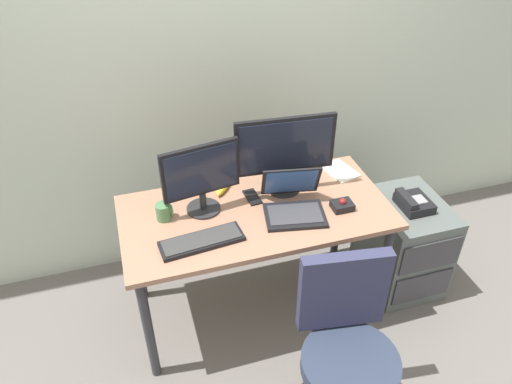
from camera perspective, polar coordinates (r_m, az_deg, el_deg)
ground_plane at (r=3.15m, az=-0.00°, el=-12.94°), size 8.00×8.00×0.00m
back_wall at (r=2.91m, az=-4.20°, el=16.34°), size 6.00×0.10×2.80m
desk at (r=2.68m, az=-0.00°, el=-3.60°), size 1.42×0.70×0.76m
file_cabinet at (r=3.24m, az=16.53°, el=-5.68°), size 0.42×0.53×0.60m
desk_phone at (r=3.02m, az=17.62°, el=-1.17°), size 0.17×0.20×0.09m
office_chair at (r=2.42m, az=10.21°, el=-18.37°), size 0.52×0.52×0.95m
monitor_main at (r=2.64m, az=3.36°, el=4.91°), size 0.54×0.18×0.45m
monitor_side at (r=2.52m, az=-6.33°, el=1.89°), size 0.41×0.18×0.39m
keyboard at (r=2.44m, az=-6.27°, el=-5.60°), size 0.42×0.18×0.03m
laptop at (r=2.60m, az=4.32°, el=-1.24°), size 0.36×0.36×0.22m
trackball_mouse at (r=2.66m, az=9.89°, el=-1.50°), size 0.11×0.09×0.07m
coffee_mug at (r=2.59m, az=-10.54°, el=-2.25°), size 0.09×0.08×0.09m
paper_notepad at (r=2.96m, az=9.61°, el=2.39°), size 0.20×0.24×0.01m
cell_phone at (r=2.71m, az=-0.43°, el=-0.58°), size 0.08×0.15×0.01m
banana at (r=2.77m, az=-3.68°, el=0.72°), size 0.15×0.18×0.04m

